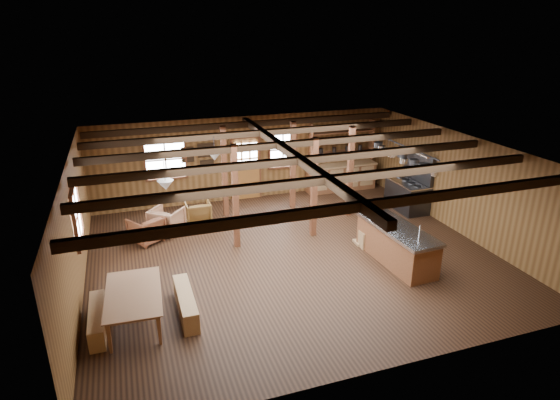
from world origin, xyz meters
name	(u,v)px	position (x,y,z in m)	size (l,w,h in m)	color
room	(292,205)	(0.00, 0.00, 1.40)	(10.04, 9.04, 2.84)	black
ceiling_joists	(290,153)	(0.00, 0.18, 2.68)	(9.80, 8.82, 0.18)	black
timber_posts	(284,178)	(0.52, 2.08, 1.40)	(3.95, 2.35, 2.80)	#482514
back_door	(246,174)	(0.00, 4.45, 0.88)	(1.02, 0.08, 2.15)	brown
window_back_left	(165,160)	(-2.60, 4.46, 1.60)	(1.32, 0.06, 1.32)	white
window_back_right	(283,149)	(1.30, 4.46, 1.60)	(1.02, 0.06, 1.32)	white
window_left	(76,215)	(-4.96, 0.50, 1.60)	(0.14, 1.24, 1.32)	white
notice_boards	(200,155)	(-1.50, 4.46, 1.64)	(1.08, 0.03, 0.90)	silver
back_counter	(341,174)	(3.40, 4.20, 0.60)	(2.55, 0.60, 2.45)	brown
pendant_lamps	(192,169)	(-2.25, 1.00, 2.25)	(1.86, 2.36, 0.66)	#2B2B2D
pot_rack	(402,157)	(3.26, 0.33, 2.26)	(0.41, 3.00, 0.46)	#2B2B2D
kitchen_island	(396,244)	(2.35, -1.12, 0.48)	(1.01, 2.54, 1.20)	brown
step_stool	(368,239)	(2.11, -0.19, 0.23)	(0.52, 0.37, 0.46)	#986E45
commercial_range	(409,190)	(4.65, 1.84, 0.63)	(0.80, 1.57, 1.93)	#2B2B2D
dining_table	(137,307)	(-3.90, -1.68, 0.34)	(1.91, 1.07, 0.67)	brown
bench_wall	(97,320)	(-4.65, -1.68, 0.21)	(0.29, 1.54, 0.42)	#986E45
bench_aisle	(186,303)	(-2.94, -1.68, 0.23)	(0.31, 1.65, 0.45)	#986E45
armchair_a	(146,229)	(-3.46, 2.06, 0.36)	(0.77, 0.80, 0.72)	brown
armchair_b	(198,212)	(-1.92, 2.88, 0.34)	(0.72, 0.74, 0.67)	brown
armchair_c	(167,221)	(-2.87, 2.44, 0.38)	(0.81, 0.83, 0.76)	#906041
counter_pot	(374,209)	(2.24, -0.11, 1.03)	(0.31, 0.31, 0.18)	silver
bowl	(385,224)	(2.09, -0.93, 0.97)	(0.24, 0.24, 0.06)	silver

